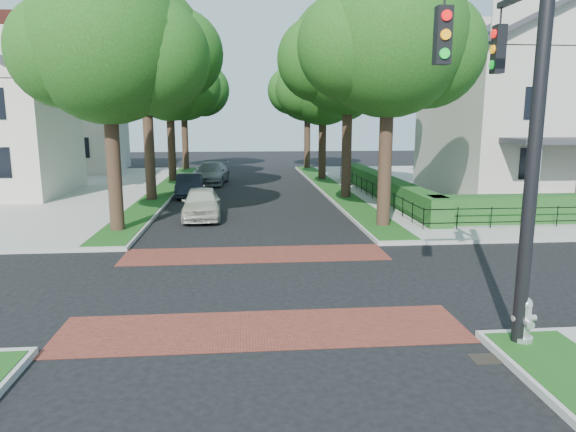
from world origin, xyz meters
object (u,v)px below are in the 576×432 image
(parked_car_front, at_px, (201,203))
(parked_car_middle, at_px, (189,185))
(traffic_signal, at_px, (521,113))
(fire_hydrant, at_px, (524,320))
(parked_car_rear, at_px, (211,173))

(parked_car_front, bearing_deg, parked_car_middle, 97.34)
(traffic_signal, xyz_separation_m, fire_hydrant, (0.31, -0.19, -4.09))
(traffic_signal, bearing_deg, fire_hydrant, -31.80)
(parked_car_middle, xyz_separation_m, fire_hydrant, (8.80, -21.63, -0.06))
(parked_car_front, relative_size, parked_car_middle, 1.05)
(parked_car_rear, bearing_deg, parked_car_middle, -93.33)
(parked_car_middle, bearing_deg, traffic_signal, -70.13)
(parked_car_front, xyz_separation_m, parked_car_rear, (-0.32, 12.95, 0.03))
(parked_car_front, distance_m, fire_hydrant, 16.39)
(traffic_signal, relative_size, fire_hydrant, 8.21)
(fire_hydrant, bearing_deg, parked_car_rear, 123.85)
(parked_car_rear, xyz_separation_m, fire_hydrant, (7.86, -27.50, -0.15))
(parked_car_front, bearing_deg, traffic_signal, -66.04)
(parked_car_middle, height_order, fire_hydrant, parked_car_middle)
(traffic_signal, bearing_deg, parked_car_middle, 111.60)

